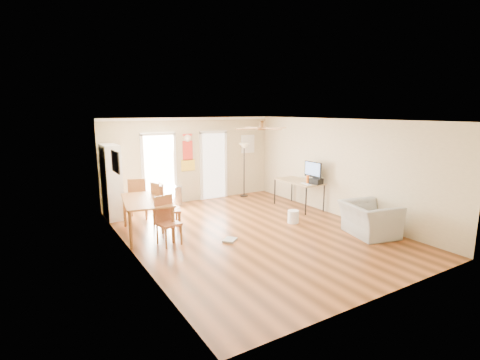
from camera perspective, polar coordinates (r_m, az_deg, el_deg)
floor at (r=8.52m, az=2.12°, el=-8.28°), size 7.00×7.00×0.00m
ceiling at (r=8.04m, az=2.25°, el=9.49°), size 5.50×7.00×0.00m
wall_back at (r=11.23m, az=-7.71°, el=3.17°), size 5.50×0.04×2.60m
wall_front at (r=5.68m, az=22.11°, el=-5.29°), size 5.50×0.04×2.60m
wall_left at (r=7.08m, az=-16.76°, el=-1.81°), size 0.04×7.00×2.60m
wall_right at (r=9.94m, az=15.54°, el=1.86°), size 0.04×7.00×2.60m
crown_molding at (r=8.04m, az=2.25°, el=9.20°), size 5.50×7.00×0.08m
kitchen_doorway at (r=10.88m, az=-12.72°, el=1.42°), size 0.90×0.10×2.10m
bathroom_doorway at (r=11.57m, az=-4.24°, el=2.22°), size 0.80×0.10×2.10m
wall_decal at (r=11.13m, az=-8.29°, el=4.38°), size 0.46×0.03×1.10m
ac_grille at (r=12.12m, az=1.25°, el=5.74°), size 0.50×0.04×0.60m
framed_poster at (r=8.36m, az=-19.20°, el=2.75°), size 0.04×0.66×0.48m
ceiling_fan at (r=7.80m, az=3.47°, el=8.18°), size 1.24×1.24×0.20m
bookshelf at (r=9.96m, az=-19.72°, el=-0.27°), size 0.60×0.95×1.95m
dining_table at (r=8.52m, az=-14.49°, el=-5.69°), size 1.26×1.80×0.83m
dining_chair_right_a at (r=8.99m, az=-11.87°, el=-3.81°), size 0.57×0.57×1.10m
dining_chair_right_b at (r=8.63m, az=-11.00°, el=-4.32°), size 0.58×0.58×1.12m
dining_chair_near at (r=7.76m, az=-11.24°, el=-6.42°), size 0.49×0.49×1.03m
dining_chair_far at (r=9.80m, az=-15.86°, el=-2.79°), size 0.57×0.57×1.09m
trash_can at (r=10.90m, az=-9.91°, el=-2.51°), size 0.31×0.31×0.59m
torchiere_lamp at (r=11.81m, az=0.66°, el=1.59°), size 0.40×0.40×1.76m
computer_desk at (r=10.64m, az=9.25°, el=-2.25°), size 0.74×1.49×0.80m
imac at (r=10.28m, az=11.48°, el=1.19°), size 0.25×0.65×0.60m
keyboard at (r=10.13m, az=10.46°, el=-0.61°), size 0.22×0.42×0.01m
printer at (r=10.19m, az=11.99°, el=-0.19°), size 0.32×0.35×0.16m
orange_bottle at (r=10.21m, az=10.69°, el=0.10°), size 0.10×0.10×0.23m
wastebasket_a at (r=9.24m, az=8.45°, el=-5.78°), size 0.31×0.31×0.32m
floor_cloth at (r=7.97m, az=-1.62°, el=-9.50°), size 0.39×0.39×0.04m
armchair at (r=8.72m, az=19.81°, el=-5.89°), size 1.25×1.36×0.75m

